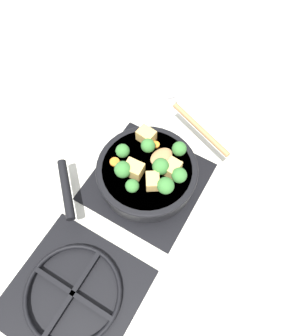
% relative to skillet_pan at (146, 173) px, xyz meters
% --- Properties ---
extents(ground_plane, '(2.40, 2.40, 0.00)m').
position_rel_skillet_pan_xyz_m(ground_plane, '(-0.00, -0.00, -0.06)').
color(ground_plane, silver).
extents(front_burner_grate, '(0.31, 0.31, 0.03)m').
position_rel_skillet_pan_xyz_m(front_burner_grate, '(-0.00, -0.00, -0.05)').
color(front_burner_grate, black).
rests_on(front_burner_grate, ground_plane).
extents(rear_burner_grate, '(0.31, 0.31, 0.03)m').
position_rel_skillet_pan_xyz_m(rear_burner_grate, '(-0.00, 0.36, -0.05)').
color(rear_burner_grate, black).
rests_on(rear_burner_grate, ground_plane).
extents(skillet_pan, '(0.37, 0.37, 0.06)m').
position_rel_skillet_pan_xyz_m(skillet_pan, '(0.00, 0.00, 0.00)').
color(skillet_pan, black).
rests_on(skillet_pan, front_burner_grate).
extents(wooden_spoon, '(0.21, 0.22, 0.02)m').
position_rel_skillet_pan_xyz_m(wooden_spoon, '(-0.05, -0.12, 0.03)').
color(wooden_spoon, '#A87A4C').
rests_on(wooden_spoon, skillet_pan).
extents(tofu_cube_center_large, '(0.05, 0.06, 0.03)m').
position_rel_skillet_pan_xyz_m(tofu_cube_center_large, '(-0.04, 0.03, 0.04)').
color(tofu_cube_center_large, tan).
rests_on(tofu_cube_center_large, skillet_pan).
extents(tofu_cube_near_handle, '(0.04, 0.05, 0.04)m').
position_rel_skillet_pan_xyz_m(tofu_cube_near_handle, '(-0.07, -0.03, 0.04)').
color(tofu_cube_near_handle, tan).
rests_on(tofu_cube_near_handle, skillet_pan).
extents(tofu_cube_east_chunk, '(0.05, 0.04, 0.04)m').
position_rel_skillet_pan_xyz_m(tofu_cube_east_chunk, '(0.02, 0.03, 0.05)').
color(tofu_cube_east_chunk, tan).
rests_on(tofu_cube_east_chunk, skillet_pan).
extents(tofu_cube_west_chunk, '(0.05, 0.04, 0.04)m').
position_rel_skillet_pan_xyz_m(tofu_cube_west_chunk, '(0.05, -0.08, 0.05)').
color(tofu_cube_west_chunk, tan).
rests_on(tofu_cube_west_chunk, skillet_pan).
extents(broccoli_floret_near_spoon, '(0.04, 0.04, 0.04)m').
position_rel_skillet_pan_xyz_m(broccoli_floret_near_spoon, '(-0.01, 0.07, 0.05)').
color(broccoli_floret_near_spoon, '#709956').
rests_on(broccoli_floret_near_spoon, skillet_pan).
extents(broccoli_floret_center_top, '(0.04, 0.04, 0.05)m').
position_rel_skillet_pan_xyz_m(broccoli_floret_center_top, '(0.07, -0.00, 0.05)').
color(broccoli_floret_center_top, '#709956').
rests_on(broccoli_floret_center_top, skillet_pan).
extents(broccoli_floret_east_rim, '(0.05, 0.05, 0.05)m').
position_rel_skillet_pan_xyz_m(broccoli_floret_east_rim, '(0.04, 0.05, 0.06)').
color(broccoli_floret_east_rim, '#709956').
rests_on(broccoli_floret_east_rim, skillet_pan).
extents(broccoli_floret_west_rim, '(0.05, 0.05, 0.05)m').
position_rel_skillet_pan_xyz_m(broccoli_floret_west_rim, '(-0.04, -0.01, 0.06)').
color(broccoli_floret_west_rim, '#709956').
rests_on(broccoli_floret_west_rim, skillet_pan).
extents(broccoli_floret_north_edge, '(0.04, 0.04, 0.05)m').
position_rel_skillet_pan_xyz_m(broccoli_floret_north_edge, '(-0.05, -0.08, 0.05)').
color(broccoli_floret_north_edge, '#709956').
rests_on(broccoli_floret_north_edge, skillet_pan).
extents(broccoli_floret_south_cluster, '(0.05, 0.05, 0.05)m').
position_rel_skillet_pan_xyz_m(broccoli_floret_south_cluster, '(-0.08, 0.03, 0.06)').
color(broccoli_floret_south_cluster, '#709956').
rests_on(broccoli_floret_south_cluster, skillet_pan).
extents(broccoli_floret_mid_floret, '(0.04, 0.04, 0.05)m').
position_rel_skillet_pan_xyz_m(broccoli_floret_mid_floret, '(-0.09, -0.01, 0.05)').
color(broccoli_floret_mid_floret, '#709956').
rests_on(broccoli_floret_mid_floret, skillet_pan).
extents(broccoli_floret_small_inner, '(0.04, 0.04, 0.05)m').
position_rel_skillet_pan_xyz_m(broccoli_floret_small_inner, '(0.02, -0.05, 0.05)').
color(broccoli_floret_small_inner, '#709956').
rests_on(broccoli_floret_small_inner, skillet_pan).
extents(carrot_slice_orange_thin, '(0.03, 0.03, 0.01)m').
position_rel_skillet_pan_xyz_m(carrot_slice_orange_thin, '(0.08, 0.03, 0.03)').
color(carrot_slice_orange_thin, orange).
rests_on(carrot_slice_orange_thin, skillet_pan).
extents(carrot_slice_near_center, '(0.02, 0.02, 0.01)m').
position_rel_skillet_pan_xyz_m(carrot_slice_near_center, '(0.01, -0.08, 0.03)').
color(carrot_slice_near_center, orange).
rests_on(carrot_slice_near_center, skillet_pan).
extents(salt_shaker, '(0.04, 0.04, 0.09)m').
position_rel_skillet_pan_xyz_m(salt_shaker, '(0.07, -0.26, -0.02)').
color(salt_shaker, white).
rests_on(salt_shaker, ground_plane).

